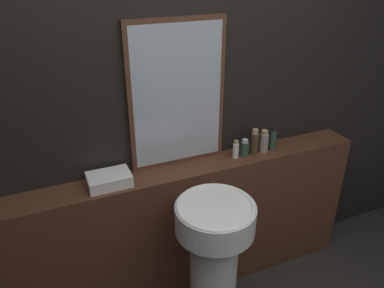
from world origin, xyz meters
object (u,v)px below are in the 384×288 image
mirror (177,96)px  conditioner_bottle (245,148)px  lotion_bottle (254,142)px  body_wash_bottle (264,142)px  shampoo_bottle (236,150)px  hand_soap_bottle (273,139)px  towel_stack (109,180)px  pedestal_sink (214,262)px

mirror → conditioner_bottle: bearing=-12.2°
lotion_bottle → body_wash_bottle: 0.07m
shampoo_bottle → hand_soap_bottle: hand_soap_bottle is taller
mirror → shampoo_bottle: bearing=-14.3°
lotion_bottle → body_wash_bottle: (0.07, 0.00, -0.01)m
towel_stack → mirror: bearing=11.3°
conditioner_bottle → lotion_bottle: size_ratio=0.66×
pedestal_sink → lotion_bottle: 0.76m
towel_stack → lotion_bottle: 0.90m
pedestal_sink → mirror: 0.92m
pedestal_sink → shampoo_bottle: bearing=50.1°
mirror → pedestal_sink: bearing=-89.5°
body_wash_bottle → hand_soap_bottle: bearing=-0.0°
conditioner_bottle → lotion_bottle: (0.07, 0.00, 0.03)m
towel_stack → conditioner_bottle: size_ratio=2.09×
hand_soap_bottle → body_wash_bottle: bearing=180.0°
shampoo_bottle → lotion_bottle: (0.13, 0.00, 0.02)m
mirror → towel_stack: size_ratio=3.64×
mirror → hand_soap_bottle: mirror is taller
mirror → shampoo_bottle: 0.50m
towel_stack → lotion_bottle: size_ratio=1.38×
pedestal_sink → towel_stack: 0.71m
shampoo_bottle → hand_soap_bottle: bearing=-0.0°
shampoo_bottle → hand_soap_bottle: size_ratio=0.74×
pedestal_sink → mirror: bearing=90.5°
pedestal_sink → towel_stack: towel_stack is taller
towel_stack → conditioner_bottle: bearing=0.0°
mirror → hand_soap_bottle: (0.60, -0.09, -0.34)m
lotion_bottle → shampoo_bottle: bearing=180.0°
towel_stack → lotion_bottle: bearing=0.0°
pedestal_sink → shampoo_bottle: size_ratio=8.17×
pedestal_sink → conditioner_bottle: bearing=45.3°
mirror → hand_soap_bottle: size_ratio=5.39×
lotion_bottle → hand_soap_bottle: 0.13m
mirror → towel_stack: 0.58m
pedestal_sink → conditioner_bottle: conditioner_bottle is taller
pedestal_sink → mirror: mirror is taller
mirror → shampoo_bottle: (0.34, -0.09, -0.36)m
mirror → lotion_bottle: mirror is taller
pedestal_sink → lotion_bottle: lotion_bottle is taller
shampoo_bottle → towel_stack: bearing=180.0°
pedestal_sink → towel_stack: bearing=137.5°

